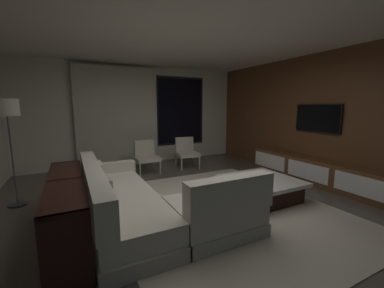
{
  "coord_description": "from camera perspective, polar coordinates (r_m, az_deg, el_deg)",
  "views": [
    {
      "loc": [
        -1.7,
        -3.05,
        1.6
      ],
      "look_at": [
        0.37,
        0.99,
        0.88
      ],
      "focal_mm": 22.42,
      "sensor_mm": 36.0,
      "label": 1
    }
  ],
  "objects": [
    {
      "name": "floor",
      "position": [
        3.84,
        1.94,
        -15.63
      ],
      "size": [
        9.2,
        9.2,
        0.0
      ],
      "primitive_type": "plane",
      "color": "#564C44"
    },
    {
      "name": "back_wall_with_window",
      "position": [
        6.87,
        -13.33,
        6.61
      ],
      "size": [
        6.6,
        0.3,
        2.7
      ],
      "color": "silver",
      "rests_on": "floor"
    },
    {
      "name": "media_wall",
      "position": [
        5.66,
        30.38,
        5.23
      ],
      "size": [
        0.12,
        7.8,
        2.7
      ],
      "color": "brown",
      "rests_on": "floor"
    },
    {
      "name": "ceiling",
      "position": [
        3.66,
        2.19,
        26.46
      ],
      "size": [
        8.2,
        8.2,
        0.0
      ],
      "primitive_type": "plane",
      "color": "silver"
    },
    {
      "name": "area_rug",
      "position": [
        3.93,
        7.3,
        -15.01
      ],
      "size": [
        3.2,
        3.8,
        0.01
      ],
      "primitive_type": "cube",
      "color": "beige",
      "rests_on": "floor"
    },
    {
      "name": "sectional_couch",
      "position": [
        3.38,
        -11.32,
        -13.99
      ],
      "size": [
        1.98,
        2.5,
        0.82
      ],
      "color": "#B1A997",
      "rests_on": "floor"
    },
    {
      "name": "coffee_table",
      "position": [
        4.39,
        15.98,
        -10.12
      ],
      "size": [
        1.16,
        1.16,
        0.36
      ],
      "color": "black",
      "rests_on": "floor"
    },
    {
      "name": "book_stack_on_coffee_table",
      "position": [
        4.18,
        16.21,
        -8.17
      ],
      "size": [
        0.28,
        0.17,
        0.06
      ],
      "color": "#42A969",
      "rests_on": "coffee_table"
    },
    {
      "name": "accent_chair_near_window",
      "position": [
        6.32,
        -1.37,
        -1.63
      ],
      "size": [
        0.6,
        0.62,
        0.78
      ],
      "color": "#B2ADA0",
      "rests_on": "floor"
    },
    {
      "name": "accent_chair_by_curtain",
      "position": [
        5.9,
        -10.84,
        -2.57
      ],
      "size": [
        0.55,
        0.57,
        0.78
      ],
      "color": "#B2ADA0",
      "rests_on": "floor"
    },
    {
      "name": "media_console",
      "position": [
        5.61,
        27.43,
        -5.95
      ],
      "size": [
        0.46,
        3.1,
        0.52
      ],
      "color": "brown",
      "rests_on": "floor"
    },
    {
      "name": "mounted_tv",
      "position": [
        5.71,
        27.68,
        5.46
      ],
      "size": [
        0.05,
        1.02,
        0.59
      ],
      "color": "black"
    },
    {
      "name": "console_table_behind_couch",
      "position": [
        3.36,
        -27.58,
        -12.71
      ],
      "size": [
        0.4,
        2.1,
        0.74
      ],
      "color": "black",
      "rests_on": "floor"
    },
    {
      "name": "standing_lamp",
      "position": [
        4.68,
        -37.72,
        5.51
      ],
      "size": [
        0.34,
        0.34,
        1.71
      ],
      "color": "#333335",
      "rests_on": "floor"
    }
  ]
}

